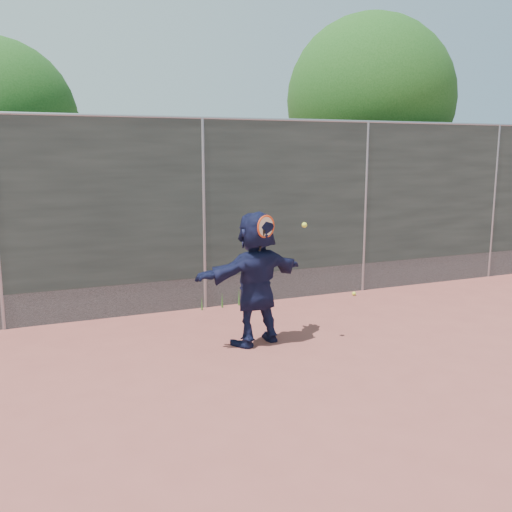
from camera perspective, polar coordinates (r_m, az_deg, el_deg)
name	(u,v)px	position (r m, az deg, el deg)	size (l,w,h in m)	color
ground	(305,388)	(6.27, 4.97, -13.05)	(80.00, 80.00, 0.00)	#9E4C42
player	(256,278)	(7.40, 0.00, -2.23)	(1.63, 0.52, 1.75)	#15193A
ball_ground	(354,294)	(10.18, 9.77, -3.73)	(0.07, 0.07, 0.07)	#E7F536
fence	(204,210)	(9.04, -5.26, 4.58)	(20.00, 0.06, 3.03)	#38423D
swing_action	(270,228)	(7.13, 1.37, 2.83)	(0.70, 0.16, 0.51)	red
tree_right	(376,105)	(13.15, 11.88, 14.55)	(3.78, 3.60, 5.39)	#382314
tree_left	(3,127)	(11.64, -23.99, 11.73)	(3.15, 3.00, 4.53)	#382314
weed_clump	(225,299)	(9.29, -3.15, -4.33)	(0.68, 0.07, 0.30)	#387226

